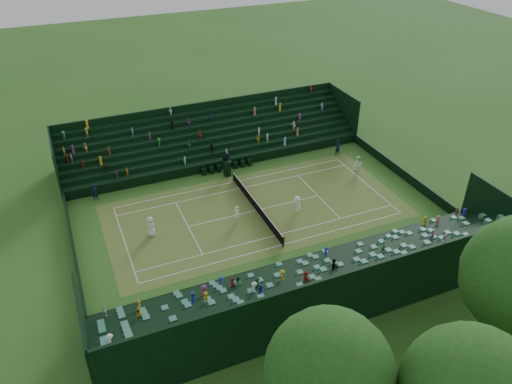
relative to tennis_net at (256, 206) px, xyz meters
The scene contains 17 objects.
ground 0.53m from the tennis_net, ahead, with size 160.00×160.00×0.00m, color #2A5C1D.
court_surface 0.52m from the tennis_net, ahead, with size 12.97×26.77×0.01m, color #366D24.
perimeter_wall_north 15.89m from the tennis_net, 90.00° to the left, with size 17.17×0.20×1.00m, color black.
perimeter_wall_south 15.89m from the tennis_net, 90.00° to the right, with size 17.17×0.20×1.00m, color black.
perimeter_wall_east 8.49m from the tennis_net, ahead, with size 0.20×31.77×1.00m, color black.
perimeter_wall_west 8.49m from the tennis_net, behind, with size 0.20×31.77×1.00m, color black.
north_grandstand 12.70m from the tennis_net, ahead, with size 6.60×32.00×4.90m.
south_grandstand 12.70m from the tennis_net, behind, with size 6.60×32.00×4.90m.
tennis_net is the anchor object (origin of this frame).
umpire_chair 7.02m from the tennis_net, behind, with size 0.80×0.80×2.51m.
courtside_chairs 8.09m from the tennis_net, behind, with size 0.49×5.46×1.06m.
player_near_west 9.57m from the tennis_net, 90.14° to the right, with size 0.90×0.59×1.85m, color white.
player_near_east 2.43m from the tennis_net, 66.22° to the right, with size 0.61×0.40×1.68m, color white.
player_far_west 12.51m from the tennis_net, 100.83° to the left, with size 0.89×0.69×1.82m, color white.
player_far_east 3.71m from the tennis_net, 64.57° to the left, with size 1.03×0.60×1.60m, color white.
line_judge_north 13.96m from the tennis_net, 117.49° to the left, with size 0.64×0.42×1.76m, color black.
line_judge_south 15.15m from the tennis_net, 119.89° to the right, with size 0.59×0.39×1.62m, color black.
Camera 1 is at (34.51, -14.67, 25.63)m, focal length 35.00 mm.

